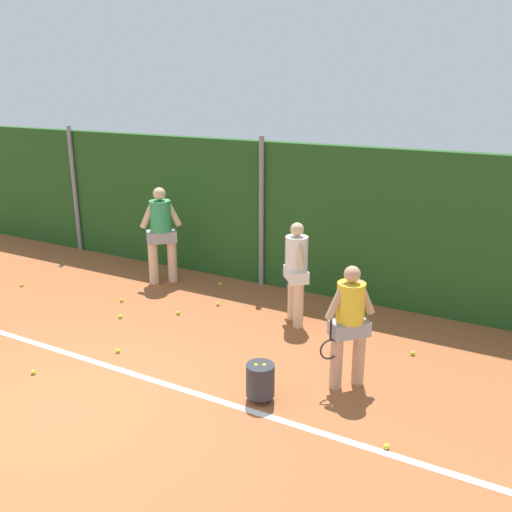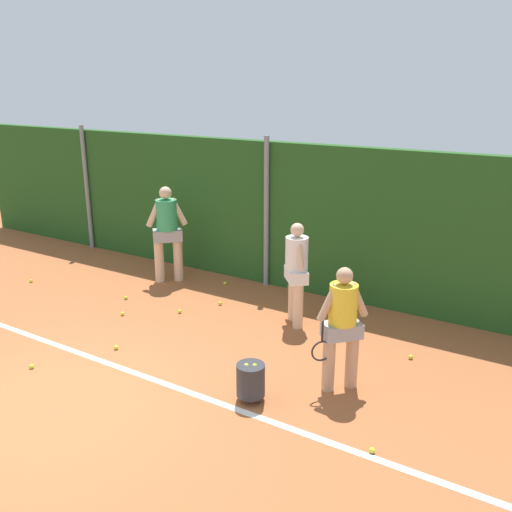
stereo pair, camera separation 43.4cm
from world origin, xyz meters
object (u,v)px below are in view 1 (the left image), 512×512
Objects in this scene: player_midcourt at (296,268)px; tennis_ball_13 at (178,313)px; player_foreground_near at (349,321)px; tennis_ball_4 at (218,304)px; tennis_ball_0 at (387,446)px; tennis_ball_2 at (413,353)px; tennis_ball_6 at (22,285)px; tennis_ball_8 at (220,284)px; tennis_ball_11 at (122,300)px; tennis_ball_12 at (120,316)px; ball_hopper at (260,380)px; player_backcourt_far at (161,230)px; tennis_ball_10 at (33,372)px; tennis_ball_5 at (118,351)px.

player_midcourt is 2.23m from tennis_ball_13.
player_foreground_near is 25.31× the size of tennis_ball_4.
tennis_ball_2 is (-0.27, 2.33, 0.00)m from tennis_ball_0.
tennis_ball_2 is 1.00× the size of tennis_ball_6.
player_foreground_near is at bearing -177.60° from player_midcourt.
tennis_ball_4 is at bearing 14.78° from tennis_ball_6.
player_foreground_near is at bearing -26.63° from tennis_ball_4.
tennis_ball_8 is 1.00× the size of tennis_ball_11.
player_foreground_near is 4.75m from tennis_ball_11.
tennis_ball_6 is 2.75m from tennis_ball_12.
tennis_ball_6 is at bearing -51.26° from player_foreground_near.
tennis_ball_0 and tennis_ball_13 have the same top height.
tennis_ball_12 is at bearing 165.64° from tennis_ball_0.
ball_hopper reaches higher than tennis_ball_12.
player_backcourt_far reaches higher than tennis_ball_4.
tennis_ball_12 is at bearing -106.68° from tennis_ball_8.
tennis_ball_4 is (-1.51, -0.02, -0.93)m from player_midcourt.
tennis_ball_8 is at bearing 155.54° from player_backcourt_far.
player_foreground_near is 25.31× the size of tennis_ball_2.
tennis_ball_11 is (-3.16, -0.71, -0.93)m from player_midcourt.
tennis_ball_11 is (-4.60, 0.79, -0.90)m from player_foreground_near.
tennis_ball_10 is at bearing -105.66° from tennis_ball_4.
tennis_ball_6 is (-7.44, -0.82, 0.00)m from tennis_ball_2.
tennis_ball_6 is 1.00× the size of tennis_ball_11.
tennis_ball_13 is (-3.92, -0.46, 0.00)m from tennis_ball_2.
tennis_ball_0 is at bearing 106.54° from player_backcourt_far.
tennis_ball_10 is at bearing -36.96° from tennis_ball_6.
tennis_ball_10 is (-0.40, -4.18, 0.00)m from tennis_ball_8.
tennis_ball_10 is 2.68m from tennis_ball_11.
ball_hopper is (0.61, -2.36, -0.67)m from player_midcourt.
tennis_ball_6 is 1.00× the size of tennis_ball_12.
tennis_ball_2 is 4.36m from tennis_ball_5.
tennis_ball_0 is 4.15m from tennis_ball_5.
player_midcourt reaches higher than tennis_ball_4.
tennis_ball_6 is at bearing -10.28° from player_backcourt_far.
tennis_ball_12 is (-1.16, -1.26, 0.00)m from tennis_ball_4.
tennis_ball_13 is at bearing 1.18° from tennis_ball_11.
tennis_ball_2 is 5.41m from tennis_ball_10.
player_foreground_near reaches higher than tennis_ball_6.
tennis_ball_5 and tennis_ball_11 have the same top height.
tennis_ball_5 is (1.27, -2.75, -1.05)m from player_backcourt_far.
tennis_ball_4 is at bearing 81.52° from tennis_ball_5.
tennis_ball_10 is (-4.72, -0.74, 0.00)m from tennis_ball_0.
tennis_ball_12 is (-0.83, 0.97, 0.00)m from tennis_ball_5.
ball_hopper reaches higher than tennis_ball_2.
ball_hopper is at bearing -2.49° from tennis_ball_5.
tennis_ball_6 is (-3.57, 1.21, 0.00)m from tennis_ball_5.
tennis_ball_2 and tennis_ball_6 have the same top height.
ball_hopper is at bearing 98.50° from player_backcourt_far.
tennis_ball_10 and tennis_ball_13 have the same top height.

